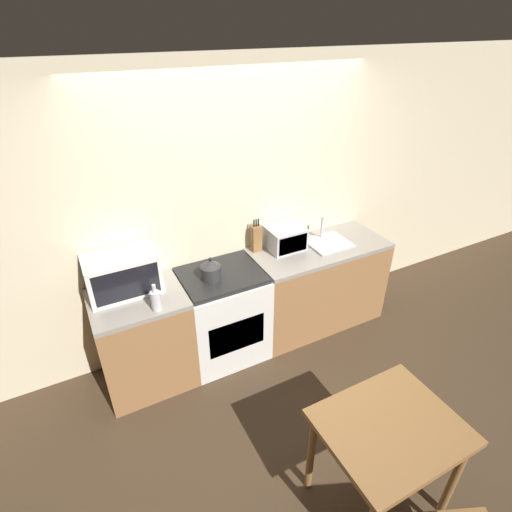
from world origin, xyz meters
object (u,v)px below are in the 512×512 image
Objects in this scene: kettle at (211,270)px; bottle at (156,300)px; toaster_oven at (285,238)px; dining_table at (388,437)px; stove_range at (223,315)px; microwave at (123,274)px.

bottle is (-0.52, -0.20, -0.00)m from kettle.
toaster_oven is 0.42× the size of dining_table.
dining_table is (0.33, -1.74, 0.20)m from stove_range.
kettle is (-0.10, -0.03, 0.54)m from stove_range.
stove_range is 1.01m from microwave.
kettle is at bearing 20.84° from bottle.
kettle reaches higher than dining_table.
bottle is at bearing 122.22° from dining_table.
stove_range reaches higher than dining_table.
microwave is (-0.78, 0.12, 0.62)m from stove_range.
microwave is (-0.68, 0.15, 0.08)m from kettle.
toaster_oven is at bearing 0.67° from microwave.
toaster_oven reaches higher than dining_table.
microwave is 1.51m from toaster_oven.
stove_range is at bearing 100.75° from dining_table.
stove_range is 1.11× the size of dining_table.
dining_table is at bearing -101.79° from toaster_oven.
bottle is at bearing -159.77° from stove_range.
kettle is 0.56m from bottle.
microwave reaches higher than toaster_oven.
microwave is at bearing 120.92° from dining_table.
dining_table is (1.11, -1.86, -0.42)m from microwave.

